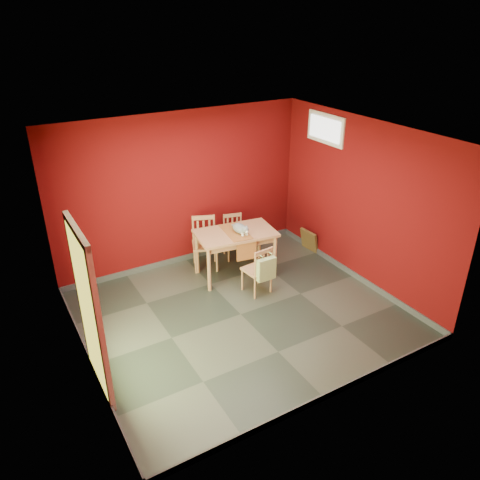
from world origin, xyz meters
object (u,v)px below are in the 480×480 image
chair_far_left (205,242)px  cat (240,227)px  picture_frame (309,240)px  chair_far_right (234,236)px  chair_near (258,269)px  tote_bag (266,269)px  dining_table (236,237)px

chair_far_left → cat: cat is taller
chair_far_left → picture_frame: bearing=-12.5°
chair_far_left → chair_far_right: chair_far_left is taller
chair_far_right → chair_near: chair_near is taller
chair_near → picture_frame: bearing=25.1°
cat → chair_near: bearing=-81.5°
tote_bag → cat: size_ratio=1.07×
chair_far_left → tote_bag: 1.46m
dining_table → cat: bearing=-42.1°
dining_table → chair_near: chair_near is taller
chair_near → tote_bag: chair_near is taller
picture_frame → tote_bag: bearing=-149.1°
dining_table → cat: 0.22m
chair_far_left → chair_near: size_ratio=1.12×
chair_far_left → chair_near: 1.25m
chair_near → chair_far_right: bearing=77.4°
dining_table → picture_frame: bearing=3.3°
dining_table → chair_near: (0.03, -0.67, -0.29)m
dining_table → chair_far_left: (-0.32, 0.53, -0.24)m
dining_table → chair_far_left: chair_far_left is taller
tote_bag → cat: bearing=89.6°
picture_frame → cat: bearing=-174.9°
chair_near → cat: bearing=88.2°
chair_far_left → cat: 0.82m
chair_far_left → tote_bag: (0.37, -1.41, 0.05)m
chair_near → dining_table: bearing=93.0°
chair_far_right → tote_bag: 1.52m
chair_far_right → tote_bag: bearing=-100.4°
dining_table → picture_frame: size_ratio=3.37×
dining_table → chair_far_left: 0.67m
cat → picture_frame: 1.77m
dining_table → chair_near: 0.73m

